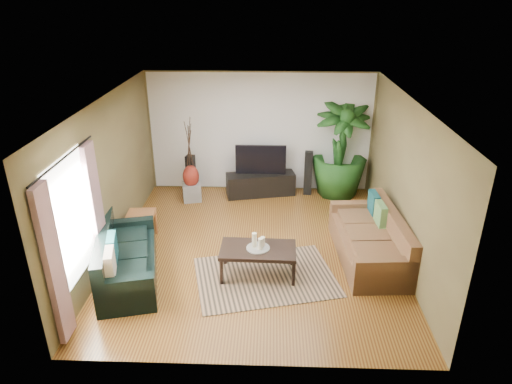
{
  "coord_description": "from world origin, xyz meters",
  "views": [
    {
      "loc": [
        0.26,
        -7.05,
        4.33
      ],
      "look_at": [
        0.0,
        0.2,
        1.05
      ],
      "focal_mm": 32.0,
      "sensor_mm": 36.0,
      "label": 1
    }
  ],
  "objects_px": {
    "sofa_left": "(127,255)",
    "vase": "(191,176)",
    "tv_stand": "(261,184)",
    "pedestal": "(192,192)",
    "sofa_right": "(369,236)",
    "speaker_right": "(308,173)",
    "side_table": "(142,226)",
    "television": "(261,160)",
    "coffee_table": "(258,261)",
    "speaker_left": "(191,176)",
    "potted_plant": "(340,149)"
  },
  "relations": [
    {
      "from": "coffee_table",
      "to": "pedestal",
      "type": "xyz_separation_m",
      "value": [
        -1.55,
        2.83,
        -0.05
      ]
    },
    {
      "from": "pedestal",
      "to": "vase",
      "type": "xyz_separation_m",
      "value": [
        0.0,
        0.0,
        0.37
      ]
    },
    {
      "from": "speaker_right",
      "to": "vase",
      "type": "relative_size",
      "value": 2.02
    },
    {
      "from": "sofa_right",
      "to": "speaker_right",
      "type": "bearing_deg",
      "value": -166.0
    },
    {
      "from": "sofa_right",
      "to": "speaker_left",
      "type": "distance_m",
      "value": 4.28
    },
    {
      "from": "speaker_right",
      "to": "potted_plant",
      "type": "relative_size",
      "value": 0.47
    },
    {
      "from": "television",
      "to": "potted_plant",
      "type": "height_order",
      "value": "potted_plant"
    },
    {
      "from": "coffee_table",
      "to": "tv_stand",
      "type": "height_order",
      "value": "tv_stand"
    },
    {
      "from": "side_table",
      "to": "speaker_left",
      "type": "bearing_deg",
      "value": 73.19
    },
    {
      "from": "sofa_left",
      "to": "vase",
      "type": "xyz_separation_m",
      "value": [
        0.52,
        3.0,
        0.14
      ]
    },
    {
      "from": "television",
      "to": "side_table",
      "type": "distance_m",
      "value": 3.06
    },
    {
      "from": "television",
      "to": "side_table",
      "type": "relative_size",
      "value": 2.11
    },
    {
      "from": "sofa_left",
      "to": "speaker_left",
      "type": "xyz_separation_m",
      "value": [
        0.48,
        3.24,
        0.05
      ]
    },
    {
      "from": "tv_stand",
      "to": "pedestal",
      "type": "height_order",
      "value": "tv_stand"
    },
    {
      "from": "tv_stand",
      "to": "pedestal",
      "type": "distance_m",
      "value": 1.55
    },
    {
      "from": "coffee_table",
      "to": "speaker_left",
      "type": "height_order",
      "value": "speaker_left"
    },
    {
      "from": "sofa_right",
      "to": "television",
      "type": "height_order",
      "value": "television"
    },
    {
      "from": "pedestal",
      "to": "side_table",
      "type": "relative_size",
      "value": 0.73
    },
    {
      "from": "sofa_right",
      "to": "vase",
      "type": "relative_size",
      "value": 4.36
    },
    {
      "from": "television",
      "to": "side_table",
      "type": "xyz_separation_m",
      "value": [
        -2.15,
        -2.1,
        -0.57
      ]
    },
    {
      "from": "television",
      "to": "speaker_left",
      "type": "bearing_deg",
      "value": -175.87
    },
    {
      "from": "coffee_table",
      "to": "pedestal",
      "type": "height_order",
      "value": "coffee_table"
    },
    {
      "from": "television",
      "to": "speaker_right",
      "type": "xyz_separation_m",
      "value": [
        1.07,
        0.08,
        -0.34
      ]
    },
    {
      "from": "speaker_right",
      "to": "side_table",
      "type": "bearing_deg",
      "value": -140.9
    },
    {
      "from": "sofa_right",
      "to": "television",
      "type": "relative_size",
      "value": 1.93
    },
    {
      "from": "television",
      "to": "sofa_right",
      "type": "bearing_deg",
      "value": -53.52
    },
    {
      "from": "coffee_table",
      "to": "speaker_left",
      "type": "relative_size",
      "value": 1.28
    },
    {
      "from": "coffee_table",
      "to": "speaker_right",
      "type": "relative_size",
      "value": 1.21
    },
    {
      "from": "speaker_right",
      "to": "vase",
      "type": "bearing_deg",
      "value": -165.37
    },
    {
      "from": "television",
      "to": "vase",
      "type": "distance_m",
      "value": 1.57
    },
    {
      "from": "coffee_table",
      "to": "side_table",
      "type": "bearing_deg",
      "value": 155.33
    },
    {
      "from": "sofa_left",
      "to": "vase",
      "type": "distance_m",
      "value": 3.05
    },
    {
      "from": "potted_plant",
      "to": "vase",
      "type": "height_order",
      "value": "potted_plant"
    },
    {
      "from": "television",
      "to": "tv_stand",
      "type": "bearing_deg",
      "value": -90.0
    },
    {
      "from": "pedestal",
      "to": "vase",
      "type": "distance_m",
      "value": 0.37
    },
    {
      "from": "sofa_left",
      "to": "sofa_right",
      "type": "xyz_separation_m",
      "value": [
        3.96,
        0.75,
        0.0
      ]
    },
    {
      "from": "coffee_table",
      "to": "vase",
      "type": "distance_m",
      "value": 3.24
    },
    {
      "from": "speaker_left",
      "to": "potted_plant",
      "type": "xyz_separation_m",
      "value": [
        3.29,
        0.2,
        0.6
      ]
    },
    {
      "from": "sofa_right",
      "to": "speaker_right",
      "type": "height_order",
      "value": "speaker_right"
    },
    {
      "from": "speaker_left",
      "to": "potted_plant",
      "type": "bearing_deg",
      "value": 16.66
    },
    {
      "from": "vase",
      "to": "coffee_table",
      "type": "bearing_deg",
      "value": -61.2
    },
    {
      "from": "coffee_table",
      "to": "vase",
      "type": "xyz_separation_m",
      "value": [
        -1.55,
        2.83,
        0.32
      ]
    },
    {
      "from": "speaker_right",
      "to": "side_table",
      "type": "xyz_separation_m",
      "value": [
        -3.22,
        -2.19,
        -0.24
      ]
    },
    {
      "from": "sofa_left",
      "to": "side_table",
      "type": "bearing_deg",
      "value": -8.67
    },
    {
      "from": "sofa_left",
      "to": "television",
      "type": "height_order",
      "value": "television"
    },
    {
      "from": "sofa_right",
      "to": "tv_stand",
      "type": "relative_size",
      "value": 1.42
    },
    {
      "from": "sofa_left",
      "to": "vase",
      "type": "height_order",
      "value": "sofa_left"
    },
    {
      "from": "sofa_left",
      "to": "speaker_left",
      "type": "distance_m",
      "value": 3.28
    },
    {
      "from": "sofa_left",
      "to": "speaker_right",
      "type": "height_order",
      "value": "speaker_right"
    },
    {
      "from": "coffee_table",
      "to": "pedestal",
      "type": "bearing_deg",
      "value": 120.33
    }
  ]
}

